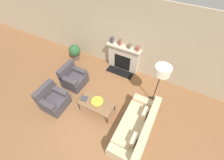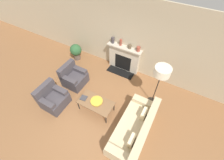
{
  "view_description": "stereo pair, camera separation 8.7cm",
  "coord_description": "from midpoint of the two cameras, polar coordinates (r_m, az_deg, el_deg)",
  "views": [
    {
      "loc": [
        1.7,
        -1.73,
        4.51
      ],
      "look_at": [
        0.05,
        1.43,
        0.45
      ],
      "focal_mm": 24.0,
      "sensor_mm": 36.0,
      "label": 1
    },
    {
      "loc": [
        1.77,
        -1.69,
        4.51
      ],
      "look_at": [
        0.05,
        1.43,
        0.45
      ],
      "focal_mm": 24.0,
      "sensor_mm": 36.0,
      "label": 2
    }
  ],
  "objects": [
    {
      "name": "mantel_vase_center_left",
      "position": [
        5.76,
        2.57,
        14.15
      ],
      "size": [
        0.09,
        0.09,
        0.26
      ],
      "color": "brown",
      "rests_on": "fireplace"
    },
    {
      "name": "armchair_near",
      "position": [
        5.43,
        -21.97,
        -6.98
      ],
      "size": [
        0.76,
        0.79,
        0.84
      ],
      "rotation": [
        0.0,
        0.0,
        1.57
      ],
      "color": "#423D42",
      "rests_on": "ground_plane"
    },
    {
      "name": "mantel_vase_right",
      "position": [
        5.58,
        9.29,
        11.71
      ],
      "size": [
        0.13,
        0.13,
        0.17
      ],
      "color": "brown",
      "rests_on": "fireplace"
    },
    {
      "name": "book",
      "position": [
        4.99,
        -11.07,
        -6.92
      ],
      "size": [
        0.23,
        0.23,
        0.02
      ],
      "rotation": [
        0.0,
        0.0,
        0.15
      ],
      "color": "#38383D",
      "rests_on": "coffee_table"
    },
    {
      "name": "potted_plant",
      "position": [
        6.83,
        -14.33,
        10.51
      ],
      "size": [
        0.5,
        0.5,
        0.74
      ],
      "color": "brown",
      "rests_on": "ground_plane"
    },
    {
      "name": "coffee_table",
      "position": [
        4.88,
        -6.48,
        -8.75
      ],
      "size": [
        1.14,
        0.6,
        0.45
      ],
      "color": "brown",
      "rests_on": "ground_plane"
    },
    {
      "name": "bowl",
      "position": [
        4.83,
        -6.15,
        -8.1
      ],
      "size": [
        0.39,
        0.39,
        0.06
      ],
      "color": "gold",
      "rests_on": "coffee_table"
    },
    {
      "name": "armchair_far",
      "position": [
        5.84,
        -14.93,
        0.72
      ],
      "size": [
        0.76,
        0.79,
        0.84
      ],
      "rotation": [
        0.0,
        0.0,
        1.57
      ],
      "color": "#423D42",
      "rests_on": "ground_plane"
    },
    {
      "name": "ground_plane",
      "position": [
        5.12,
        -8.63,
        -13.91
      ],
      "size": [
        18.0,
        18.0,
        0.0
      ],
      "primitive_type": "plane",
      "color": "brown"
    },
    {
      "name": "wall_back",
      "position": [
        5.67,
        5.51,
        15.85
      ],
      "size": [
        18.0,
        0.06,
        2.9
      ],
      "color": "#BCAD8E",
      "rests_on": "ground_plane"
    },
    {
      "name": "mantel_vase_center_right",
      "position": [
        5.67,
        6.05,
        12.66
      ],
      "size": [
        0.13,
        0.13,
        0.15
      ],
      "color": "brown",
      "rests_on": "fireplace"
    },
    {
      "name": "floor_lamp",
      "position": [
        4.49,
        17.94,
        2.63
      ],
      "size": [
        0.48,
        0.48,
        1.66
      ],
      "color": "black",
      "rests_on": "ground_plane"
    },
    {
      "name": "fireplace",
      "position": [
        6.11,
        3.87,
        8.2
      ],
      "size": [
        1.37,
        0.59,
        1.11
      ],
      "color": "beige",
      "rests_on": "ground_plane"
    },
    {
      "name": "couch",
      "position": [
        4.61,
        8.67,
        -17.78
      ],
      "size": [
        0.85,
        1.95,
        0.86
      ],
      "rotation": [
        0.0,
        0.0,
        -1.57
      ],
      "color": "#CCB78E",
      "rests_on": "ground_plane"
    },
    {
      "name": "mantel_vase_left",
      "position": [
        5.89,
        -0.46,
        14.93
      ],
      "size": [
        0.12,
        0.12,
        0.23
      ],
      "color": "#3D383D",
      "rests_on": "fireplace"
    }
  ]
}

